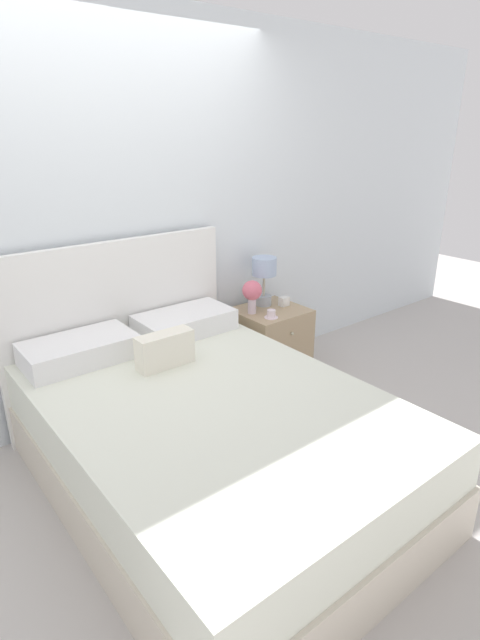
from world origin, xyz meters
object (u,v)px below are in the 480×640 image
(alarm_clock, at_px, (284,301))
(flower_vase, at_px, (252,292))
(table_lamp, at_px, (264,273))
(bed, at_px, (205,432))
(nightstand, at_px, (270,342))
(teacup, at_px, (271,314))

(alarm_clock, bearing_deg, flower_vase, 174.54)
(table_lamp, bearing_deg, bed, -143.54)
(flower_vase, xyz_separation_m, alarm_clock, (0.30, -0.03, -0.13))
(bed, xyz_separation_m, flower_vase, (0.98, 0.78, 0.41))
(nightstand, distance_m, flower_vase, 0.47)
(bed, distance_m, nightstand, 1.37)
(flower_vase, bearing_deg, table_lamp, 24.70)
(flower_vase, distance_m, teacup, 0.22)
(table_lamp, relative_size, alarm_clock, 5.21)
(teacup, bearing_deg, alarm_clock, 27.92)
(table_lamp, relative_size, flower_vase, 1.51)
(flower_vase, bearing_deg, teacup, -74.75)
(bed, height_order, alarm_clock, bed)
(bed, bearing_deg, nightstand, 33.29)
(bed, height_order, table_lamp, bed)
(bed, bearing_deg, teacup, 30.83)
(teacup, bearing_deg, bed, -149.17)
(table_lamp, bearing_deg, flower_vase, -155.30)
(teacup, height_order, alarm_clock, alarm_clock)
(nightstand, xyz_separation_m, alarm_clock, (0.14, -0.00, 0.31))
(nightstand, distance_m, alarm_clock, 0.34)
(table_lamp, relative_size, teacup, 3.78)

